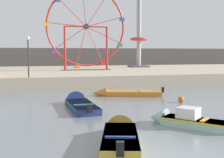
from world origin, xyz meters
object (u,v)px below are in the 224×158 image
Objects in this scene: ferris_wheel_red_frame at (86,28)px; promenade_lamp_near at (28,50)px; motorboat_seafoam at (183,120)px; motorboat_mustard_yellow at (120,135)px; motorboat_navy_blue at (78,103)px; motorboat_orange_hull at (122,93)px; drop_tower_steel_tower at (139,36)px; mooring_buoy_orange at (181,99)px.

ferris_wheel_red_frame is 2.89× the size of promenade_lamp_near.
motorboat_mustard_yellow is at bearing 76.61° from motorboat_seafoam.
motorboat_navy_blue is 0.99× the size of motorboat_orange_hull.
motorboat_navy_blue is 7.54m from motorboat_seafoam.
drop_tower_steel_tower is at bearing 44.28° from promenade_lamp_near.
motorboat_mustard_yellow is 17.63m from promenade_lamp_near.
ferris_wheel_red_frame is at bearing 9.40° from motorboat_mustard_yellow.
promenade_lamp_near is 8.40× the size of mooring_buoy_orange.
drop_tower_steel_tower reaches higher than motorboat_mustard_yellow.
mooring_buoy_orange is (7.15, -0.41, 0.02)m from motorboat_navy_blue.
motorboat_seafoam is at bearing -89.28° from ferris_wheel_red_frame.
motorboat_navy_blue is 1.53× the size of promenade_lamp_near.
motorboat_seafoam is at bearing -117.36° from mooring_buoy_orange.
ferris_wheel_red_frame is (-0.31, 25.10, 6.32)m from motorboat_seafoam.
motorboat_navy_blue reaches higher than motorboat_orange_hull.
ferris_wheel_red_frame is (-0.31, 15.06, 6.37)m from motorboat_orange_hull.
mooring_buoy_orange is (6.70, 7.73, -0.07)m from motorboat_mustard_yellow.
motorboat_mustard_yellow is at bearing -179.17° from motorboat_navy_blue.
ferris_wheel_red_frame is 24.24× the size of mooring_buoy_orange.
drop_tower_steel_tower is 28.06× the size of mooring_buoy_orange.
motorboat_orange_hull is at bearing -0.60° from motorboat_mustard_yellow.
motorboat_navy_blue is at bearing 19.63° from motorboat_mustard_yellow.
motorboat_navy_blue is 9.97m from promenade_lamp_near.
motorboat_mustard_yellow is at bearing 90.76° from motorboat_orange_hull.
motorboat_orange_hull is 5.13m from mooring_buoy_orange.
promenade_lamp_near is 14.28m from mooring_buoy_orange.
ferris_wheel_red_frame reaches higher than motorboat_navy_blue.
motorboat_mustard_yellow is 4.06m from motorboat_seafoam.
motorboat_navy_blue is 7.17m from mooring_buoy_orange.
motorboat_orange_hull is 1.53× the size of motorboat_seafoam.
motorboat_seafoam reaches higher than motorboat_orange_hull.
ferris_wheel_red_frame is 20.49m from mooring_buoy_orange.
motorboat_mustard_yellow is 0.39× the size of drop_tower_steel_tower.
mooring_buoy_orange is at bearing -24.47° from motorboat_mustard_yellow.
motorboat_orange_hull is 16.36m from ferris_wheel_red_frame.
motorboat_orange_hull is 12.39m from motorboat_mustard_yellow.
motorboat_navy_blue is at bearing -7.00° from motorboat_seafoam.
motorboat_orange_hull is at bearing -113.24° from drop_tower_steel_tower.
motorboat_orange_hull is at bearing 126.69° from mooring_buoy_orange.
motorboat_navy_blue is at bearing 60.01° from motorboat_orange_hull.
promenade_lamp_near is at bearing -135.72° from drop_tower_steel_tower.
ferris_wheel_red_frame reaches higher than promenade_lamp_near.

